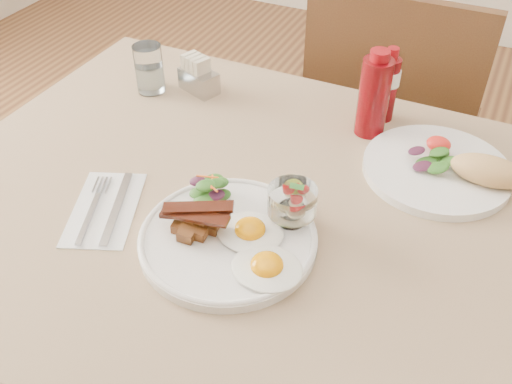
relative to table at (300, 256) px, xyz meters
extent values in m
cylinder|color=#4E3318|center=(-0.59, 0.36, -0.31)|extent=(0.06, 0.06, 0.71)
cube|color=#4E3318|center=(0.00, 0.00, 0.07)|extent=(1.30, 0.85, 0.04)
cube|color=tan|center=(0.00, 0.00, 0.09)|extent=(1.33, 0.88, 0.00)
cylinder|color=#4E3318|center=(-0.18, 0.57, -0.44)|extent=(0.04, 0.04, 0.45)
cylinder|color=#4E3318|center=(0.18, 0.57, -0.44)|extent=(0.04, 0.04, 0.45)
cylinder|color=#4E3318|center=(-0.18, 0.93, -0.44)|extent=(0.04, 0.04, 0.45)
cylinder|color=#4E3318|center=(0.18, 0.93, -0.44)|extent=(0.04, 0.04, 0.45)
cube|color=#4E3318|center=(0.00, 0.75, -0.20)|extent=(0.42, 0.42, 0.03)
cube|color=#4E3318|center=(0.00, 0.55, 0.04)|extent=(0.42, 0.03, 0.46)
cylinder|color=white|center=(-0.09, -0.10, 0.10)|extent=(0.28, 0.28, 0.02)
ellipsoid|color=white|center=(0.00, -0.14, 0.11)|extent=(0.12, 0.11, 0.01)
ellipsoid|color=#FF9605|center=(0.00, -0.14, 0.12)|extent=(0.05, 0.05, 0.03)
ellipsoid|color=white|center=(-0.05, -0.09, 0.11)|extent=(0.12, 0.11, 0.01)
ellipsoid|color=#FF9605|center=(-0.05, -0.09, 0.12)|extent=(0.05, 0.05, 0.03)
cube|color=brown|center=(-0.14, -0.11, 0.12)|extent=(0.03, 0.03, 0.02)
cube|color=brown|center=(-0.12, -0.12, 0.12)|extent=(0.03, 0.03, 0.02)
cube|color=brown|center=(-0.16, -0.13, 0.12)|extent=(0.02, 0.02, 0.02)
cube|color=brown|center=(-0.11, -0.11, 0.12)|extent=(0.03, 0.03, 0.02)
cube|color=brown|center=(-0.14, -0.14, 0.12)|extent=(0.03, 0.03, 0.02)
cube|color=brown|center=(-0.15, -0.10, 0.12)|extent=(0.02, 0.02, 0.02)
cube|color=brown|center=(-0.13, -0.11, 0.13)|extent=(0.03, 0.03, 0.02)
cube|color=brown|center=(-0.14, -0.12, 0.13)|extent=(0.02, 0.02, 0.02)
cube|color=#4A1A0C|center=(-0.14, -0.11, 0.14)|extent=(0.11, 0.05, 0.01)
cube|color=#4A1A0C|center=(-0.13, -0.12, 0.14)|extent=(0.11, 0.03, 0.01)
cube|color=#4A1A0C|center=(-0.13, -0.11, 0.15)|extent=(0.11, 0.06, 0.01)
ellipsoid|color=#1D4A13|center=(-0.15, -0.04, 0.11)|extent=(0.04, 0.03, 0.01)
ellipsoid|color=#1D4A13|center=(-0.14, -0.03, 0.11)|extent=(0.04, 0.03, 0.01)
ellipsoid|color=#3C1329|center=(-0.17, -0.02, 0.11)|extent=(0.04, 0.03, 0.01)
ellipsoid|color=#1D4A13|center=(-0.15, -0.06, 0.12)|extent=(0.04, 0.03, 0.01)
ellipsoid|color=#1D4A13|center=(-0.17, -0.05, 0.12)|extent=(0.04, 0.03, 0.01)
ellipsoid|color=#3C1329|center=(-0.14, -0.04, 0.12)|extent=(0.03, 0.03, 0.01)
ellipsoid|color=#1D4A13|center=(-0.16, -0.02, 0.13)|extent=(0.04, 0.03, 0.01)
ellipsoid|color=#1D4A13|center=(-0.14, -0.02, 0.13)|extent=(0.04, 0.03, 0.01)
ellipsoid|color=#3C1329|center=(-0.18, -0.04, 0.13)|extent=(0.03, 0.02, 0.01)
ellipsoid|color=#1D4A13|center=(-0.15, -0.05, 0.14)|extent=(0.04, 0.03, 0.01)
ellipsoid|color=#1D4A13|center=(-0.14, -0.04, 0.14)|extent=(0.03, 0.03, 0.01)
cylinder|color=#FA5E1A|center=(-0.15, -0.03, 0.14)|extent=(0.02, 0.04, 0.01)
cylinder|color=#FA5E1A|center=(-0.16, -0.03, 0.14)|extent=(0.04, 0.01, 0.01)
cylinder|color=#FA5E1A|center=(-0.14, -0.05, 0.14)|extent=(0.04, 0.02, 0.01)
cylinder|color=white|center=(-0.01, -0.03, 0.11)|extent=(0.04, 0.04, 0.01)
cylinder|color=white|center=(-0.01, -0.03, 0.12)|extent=(0.02, 0.02, 0.01)
cylinder|color=white|center=(-0.01, -0.03, 0.15)|extent=(0.08, 0.08, 0.04)
cylinder|color=beige|center=(-0.02, -0.02, 0.14)|extent=(0.02, 0.02, 0.01)
cylinder|color=beige|center=(0.00, -0.04, 0.14)|extent=(0.02, 0.02, 0.01)
cylinder|color=beige|center=(0.00, -0.02, 0.15)|extent=(0.02, 0.02, 0.01)
cylinder|color=#A8CA3D|center=(-0.01, -0.02, 0.16)|extent=(0.03, 0.03, 0.01)
cone|color=red|center=(0.00, -0.04, 0.16)|extent=(0.02, 0.02, 0.02)
cone|color=red|center=(-0.02, -0.03, 0.17)|extent=(0.02, 0.02, 0.02)
cone|color=red|center=(0.00, -0.02, 0.17)|extent=(0.02, 0.02, 0.02)
ellipsoid|color=#33782B|center=(-0.01, -0.03, 0.18)|extent=(0.02, 0.01, 0.00)
ellipsoid|color=#33782B|center=(0.00, -0.03, 0.18)|extent=(0.02, 0.01, 0.00)
cylinder|color=white|center=(0.17, 0.22, 0.10)|extent=(0.26, 0.26, 0.02)
ellipsoid|color=#1D4A13|center=(0.15, 0.21, 0.11)|extent=(0.05, 0.04, 0.01)
ellipsoid|color=#1D4A13|center=(0.17, 0.24, 0.11)|extent=(0.04, 0.04, 0.01)
ellipsoid|color=#3C1329|center=(0.15, 0.19, 0.12)|extent=(0.04, 0.03, 0.01)
ellipsoid|color=#1D4A13|center=(0.18, 0.19, 0.12)|extent=(0.05, 0.04, 0.01)
ellipsoid|color=#1D4A13|center=(0.19, 0.22, 0.12)|extent=(0.04, 0.03, 0.01)
ellipsoid|color=#3C1329|center=(0.13, 0.22, 0.12)|extent=(0.04, 0.03, 0.01)
ellipsoid|color=#1D4A13|center=(0.17, 0.23, 0.13)|extent=(0.04, 0.03, 0.01)
ellipsoid|color=red|center=(0.16, 0.26, 0.12)|extent=(0.04, 0.04, 0.03)
ellipsoid|color=tan|center=(0.26, 0.21, 0.13)|extent=(0.14, 0.10, 0.05)
cylinder|color=#5C0509|center=(0.02, 0.29, 0.17)|extent=(0.06, 0.06, 0.16)
cylinder|color=maroon|center=(0.02, 0.29, 0.25)|extent=(0.04, 0.04, 0.02)
cylinder|color=#5C0509|center=(0.04, 0.35, 0.15)|extent=(0.05, 0.05, 0.13)
cylinder|color=white|center=(0.04, 0.35, 0.18)|extent=(0.06, 0.06, 0.03)
cylinder|color=maroon|center=(0.04, 0.35, 0.23)|extent=(0.03, 0.03, 0.02)
cube|color=#B6B6BB|center=(-0.36, 0.29, 0.11)|extent=(0.10, 0.08, 0.05)
cube|color=beige|center=(-0.38, 0.30, 0.14)|extent=(0.02, 0.04, 0.05)
cube|color=beige|center=(-0.37, 0.29, 0.14)|extent=(0.02, 0.04, 0.05)
cube|color=beige|center=(-0.36, 0.29, 0.14)|extent=(0.02, 0.04, 0.05)
cube|color=beige|center=(-0.34, 0.28, 0.14)|extent=(0.02, 0.04, 0.05)
cylinder|color=white|center=(-0.45, 0.24, 0.14)|extent=(0.06, 0.06, 0.10)
cylinder|color=silver|center=(-0.45, 0.24, 0.12)|extent=(0.05, 0.05, 0.06)
cube|color=white|center=(-0.31, -0.12, 0.09)|extent=(0.17, 0.22, 0.00)
cube|color=#B6B6BB|center=(-0.29, -0.11, 0.09)|extent=(0.08, 0.17, 0.00)
cube|color=#B6B6BB|center=(-0.32, -0.15, 0.09)|extent=(0.06, 0.12, 0.00)
cube|color=#B6B6BB|center=(-0.36, -0.08, 0.09)|extent=(0.02, 0.04, 0.00)
cube|color=#B6B6BB|center=(-0.35, -0.08, 0.09)|extent=(0.02, 0.04, 0.00)
cube|color=#B6B6BB|center=(-0.34, -0.07, 0.09)|extent=(0.02, 0.04, 0.00)
cube|color=#B6B6BB|center=(-0.34, -0.07, 0.09)|extent=(0.02, 0.04, 0.00)
camera|label=1|loc=(0.22, -0.65, 0.73)|focal=40.00mm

